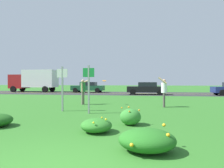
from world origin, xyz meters
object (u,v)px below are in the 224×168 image
object	(u,v)px
person_thrower_green_shirt	(83,89)
frisbee_orange	(104,81)
car_dark_green_center_right	(88,87)
sign_post_near_path	(62,84)
sign_post_by_roadside	(89,84)
box_truck_red	(35,80)
car_black_center_left	(147,88)
person_catcher_white_shirt	(164,90)

from	to	relation	value
person_thrower_green_shirt	frisbee_orange	bearing A→B (deg)	-2.90
person_thrower_green_shirt	car_dark_green_center_right	bearing A→B (deg)	103.96
sign_post_near_path	sign_post_by_roadside	bearing A→B (deg)	-18.85
sign_post_near_path	frisbee_orange	size ratio (longest dim) A/B	8.87
frisbee_orange	box_truck_red	size ratio (longest dim) A/B	0.04
car_black_center_left	person_catcher_white_shirt	bearing A→B (deg)	-86.28
person_thrower_green_shirt	car_black_center_left	bearing A→B (deg)	67.28
sign_post_near_path	sign_post_by_roadside	world-z (taller)	same
box_truck_red	sign_post_by_roadside	bearing A→B (deg)	-53.86
sign_post_near_path	car_black_center_left	xyz separation A→B (m)	(4.71, 13.76, -0.68)
person_thrower_green_shirt	person_catcher_white_shirt	bearing A→B (deg)	-6.60
person_catcher_white_shirt	car_dark_green_center_right	world-z (taller)	person_catcher_white_shirt
sign_post_by_roadside	person_catcher_white_shirt	xyz separation A→B (m)	(3.88, 2.93, -0.40)
sign_post_by_roadside	frisbee_orange	distance (m)	3.47
box_truck_red	person_catcher_white_shirt	bearing A→B (deg)	-41.29
person_thrower_green_shirt	car_black_center_left	world-z (taller)	person_thrower_green_shirt
sign_post_by_roadside	person_catcher_white_shirt	world-z (taller)	sign_post_by_roadside
sign_post_by_roadside	frisbee_orange	size ratio (longest dim) A/B	8.87
sign_post_near_path	car_black_center_left	size ratio (longest dim) A/B	0.52
frisbee_orange	car_black_center_left	bearing A→B (deg)	74.39
sign_post_near_path	frisbee_orange	xyz separation A→B (m)	(1.69, 2.93, 0.17)
sign_post_near_path	car_black_center_left	bearing A→B (deg)	71.09
sign_post_near_path	person_thrower_green_shirt	size ratio (longest dim) A/B	1.39
car_black_center_left	frisbee_orange	bearing A→B (deg)	-105.61
sign_post_by_roadside	person_thrower_green_shirt	distance (m)	3.81
sign_post_by_roadside	box_truck_red	size ratio (longest dim) A/B	0.35
person_thrower_green_shirt	car_black_center_left	xyz separation A→B (m)	(4.50, 10.75, -0.27)
person_catcher_white_shirt	sign_post_by_roadside	bearing A→B (deg)	-142.94
sign_post_near_path	sign_post_by_roadside	size ratio (longest dim) A/B	1.00
car_dark_green_center_right	person_catcher_white_shirt	bearing A→B (deg)	-59.30
sign_post_by_roadside	car_dark_green_center_right	xyz separation A→B (m)	(-4.87, 17.68, -0.68)
person_catcher_white_shirt	car_dark_green_center_right	bearing A→B (deg)	120.70
sign_post_near_path	car_dark_green_center_right	xyz separation A→B (m)	(-3.30, 17.14, -0.68)
sign_post_near_path	person_catcher_white_shirt	bearing A→B (deg)	23.76
sign_post_near_path	frisbee_orange	world-z (taller)	sign_post_near_path
person_thrower_green_shirt	car_dark_green_center_right	world-z (taller)	person_thrower_green_shirt
person_catcher_white_shirt	frisbee_orange	bearing A→B (deg)	171.96
frisbee_orange	box_truck_red	distance (m)	19.28
box_truck_red	frisbee_orange	bearing A→B (deg)	-47.49
person_catcher_white_shirt	sign_post_near_path	bearing A→B (deg)	-156.24
person_catcher_white_shirt	car_black_center_left	bearing A→B (deg)	93.72
sign_post_by_roadside	frisbee_orange	bearing A→B (deg)	88.01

